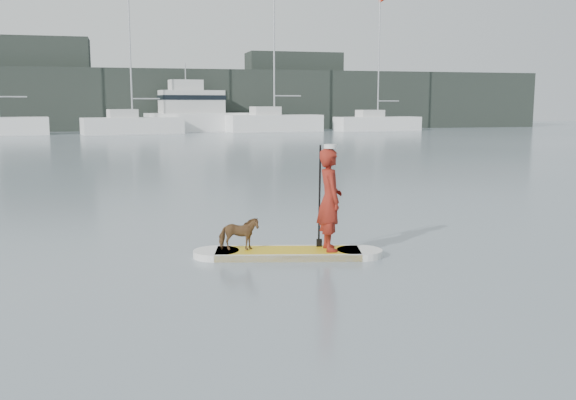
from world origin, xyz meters
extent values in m
plane|color=slate|center=(0.00, 0.00, 0.00)|extent=(140.00, 140.00, 0.00)
cube|color=gold|center=(2.78, -3.41, 0.06)|extent=(2.62, 1.35, 0.12)
cylinder|color=silver|center=(1.56, -3.12, 0.06)|extent=(0.80, 0.80, 0.12)
cylinder|color=silver|center=(4.00, -3.69, 0.06)|extent=(0.80, 0.80, 0.12)
cube|color=silver|center=(2.86, -3.05, 0.06)|extent=(2.45, 0.63, 0.12)
cube|color=silver|center=(2.70, -3.77, 0.06)|extent=(2.45, 0.63, 0.12)
imported|color=maroon|center=(3.48, -3.57, 1.00)|extent=(0.46, 0.67, 1.77)
cylinder|color=silver|center=(3.48, -3.57, 1.92)|extent=(0.22, 0.22, 0.07)
imported|color=#53311C|center=(1.95, -3.21, 0.41)|extent=(0.73, 0.42, 0.58)
cylinder|color=black|center=(3.38, -3.29, 1.00)|extent=(0.10, 0.30, 1.89)
cube|color=black|center=(3.38, -3.29, 0.10)|extent=(0.10, 0.04, 0.32)
cylinder|color=#B7B7BC|center=(-9.10, 44.70, 3.20)|extent=(2.55, 0.46, 0.11)
cube|color=white|center=(0.81, 43.90, 0.71)|extent=(8.90, 4.23, 1.42)
cube|color=silver|center=(-0.03, 43.73, 1.78)|extent=(2.70, 2.27, 0.71)
cylinder|color=#B7B7BC|center=(0.81, 43.90, 6.92)|extent=(0.14, 0.14, 10.99)
cylinder|color=#B7B7BC|center=(2.01, 44.13, 3.05)|extent=(2.42, 0.57, 0.10)
cube|color=white|center=(13.88, 45.52, 0.78)|extent=(9.21, 3.92, 1.56)
cube|color=silver|center=(12.99, 45.42, 1.96)|extent=(2.72, 2.31, 0.78)
cylinder|color=#B7B7BC|center=(13.88, 45.52, 7.26)|extent=(0.16, 0.16, 11.40)
cylinder|color=#B7B7BC|center=(15.21, 45.68, 3.35)|extent=(2.68, 0.42, 0.11)
cube|color=white|center=(24.08, 44.89, 0.67)|extent=(8.65, 3.34, 1.34)
cube|color=silver|center=(23.24, 44.80, 1.68)|extent=(2.53, 1.98, 0.67)
cylinder|color=#B7B7BC|center=(24.08, 44.89, 6.90)|extent=(0.13, 0.13, 11.12)
cylinder|color=#B7B7BC|center=(25.22, 45.01, 2.88)|extent=(2.30, 0.33, 0.10)
cone|color=red|center=(24.31, 44.91, 12.37)|extent=(0.53, 0.58, 0.54)
cube|color=white|center=(7.37, 47.56, 0.87)|extent=(10.97, 4.83, 1.73)
cube|color=silver|center=(6.32, 47.41, 2.79)|extent=(6.16, 3.46, 2.12)
cube|color=silver|center=(5.79, 47.33, 4.34)|extent=(3.20, 2.23, 0.96)
cube|color=black|center=(6.32, 47.41, 3.18)|extent=(6.27, 3.54, 0.43)
cylinder|color=#B7B7BC|center=(5.79, 47.33, 5.59)|extent=(0.10, 0.10, 1.54)
cube|color=black|center=(0.00, 53.00, 3.00)|extent=(90.00, 6.00, 6.00)
cube|color=black|center=(-10.00, 54.00, 4.50)|extent=(14.00, 4.00, 9.00)
cube|color=black|center=(18.00, 54.00, 4.00)|extent=(10.00, 4.00, 8.00)
camera|label=1|loc=(0.10, -13.97, 2.65)|focal=40.00mm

